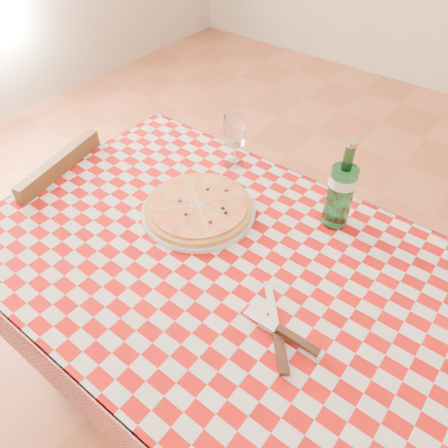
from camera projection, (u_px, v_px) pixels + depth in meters
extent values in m
plane|color=#A04F33|center=(218.00, 390.00, 1.67)|extent=(6.00, 6.00, 0.00)
cube|color=brown|center=(216.00, 263.00, 1.17)|extent=(1.20, 0.80, 0.04)
cylinder|color=brown|center=(30.00, 323.00, 1.47)|extent=(0.06, 0.06, 0.71)
cylinder|color=brown|center=(168.00, 216.00, 1.86)|extent=(0.06, 0.06, 0.71)
cylinder|color=brown|center=(418.00, 357.00, 1.38)|extent=(0.06, 0.06, 0.71)
cube|color=#A40B0A|center=(216.00, 257.00, 1.15)|extent=(1.30, 0.90, 0.01)
cube|color=brown|center=(52.00, 236.00, 1.72)|extent=(0.44, 0.44, 0.03)
cylinder|color=brown|center=(117.00, 256.00, 1.92)|extent=(0.03, 0.03, 0.38)
cylinder|color=brown|center=(60.00, 235.00, 2.01)|extent=(0.03, 0.03, 0.38)
cylinder|color=brown|center=(71.00, 310.00, 1.71)|extent=(0.03, 0.03, 0.38)
cylinder|color=brown|center=(10.00, 284.00, 1.81)|extent=(0.03, 0.03, 0.38)
cube|color=brown|center=(73.00, 205.00, 1.52)|extent=(0.12, 0.37, 0.40)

